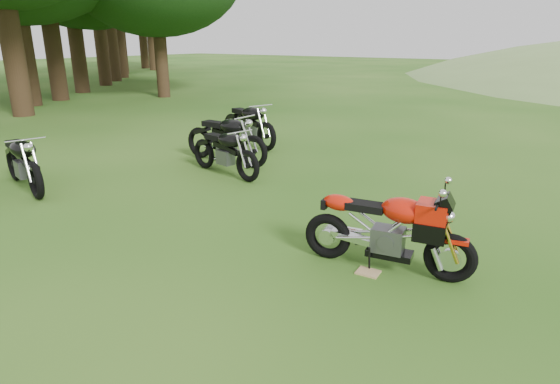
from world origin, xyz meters
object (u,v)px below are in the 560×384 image
Objects in this scene: sport_motorcycle at (387,224)px; plywood_board at (368,272)px; vintage_moto_c at (225,137)px; vintage_moto_a at (22,160)px; vintage_moto_b at (224,150)px; vintage_moto_d at (248,123)px.

sport_motorcycle reaches higher than plywood_board.
vintage_moto_a is at bearing -115.49° from vintage_moto_c.
vintage_moto_d is (-1.32, 2.37, 0.07)m from vintage_moto_b.
vintage_moto_b is at bearing 152.53° from plywood_board.
sport_motorcycle reaches higher than vintage_moto_c.
vintage_moto_d is (0.96, 5.14, 0.04)m from vintage_moto_a.
vintage_moto_a is 0.93× the size of vintage_moto_d.
vintage_moto_c is at bearing 140.98° from sport_motorcycle.
vintage_moto_b is (-4.19, 1.91, -0.07)m from sport_motorcycle.
sport_motorcycle reaches higher than vintage_moto_a.
sport_motorcycle is 6.53m from vintage_moto_a.
vintage_moto_d is at bearing 140.28° from plywood_board.
vintage_moto_d reaches higher than sport_motorcycle.
vintage_moto_c is 0.99× the size of vintage_moto_d.
plywood_board is 5.52m from vintage_moto_c.
sport_motorcycle is 0.93× the size of vintage_moto_a.
vintage_moto_b is at bearing 145.16° from sport_motorcycle.
vintage_moto_d is at bearing 131.85° from sport_motorcycle.
plywood_board is at bearing -17.63° from vintage_moto_b.
vintage_moto_a is at bearing 177.24° from sport_motorcycle.
vintage_moto_c is (1.66, 3.49, 0.03)m from vintage_moto_a.
plywood_board is 0.12× the size of vintage_moto_c.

